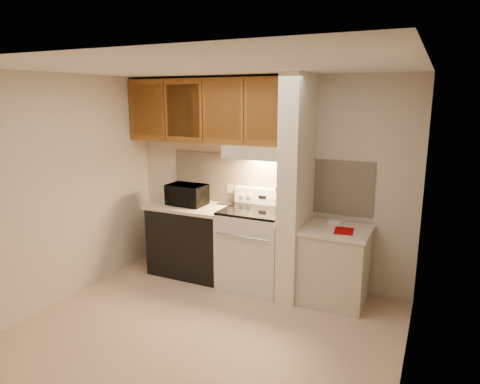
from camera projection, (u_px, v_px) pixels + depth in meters
The scene contains 50 objects.
floor at pixel (207, 329), 4.23m from camera, with size 3.60×3.60×0.00m, color #CAAB8E.
ceiling at pixel (203, 67), 3.69m from camera, with size 3.60×3.60×0.00m, color white.
wall_back at pixel (266, 180), 5.28m from camera, with size 3.60×0.02×2.50m, color beige.
wall_left at pixel (63, 190), 4.71m from camera, with size 0.02×3.00×2.50m, color beige.
wall_right at pixel (414, 233), 3.20m from camera, with size 0.02×3.00×2.50m, color beige.
backsplash at pixel (265, 181), 5.27m from camera, with size 2.60×0.02×0.63m, color beige.
range_body at pixel (254, 249), 5.15m from camera, with size 0.76×0.65×0.92m, color silver.
oven_window at pixel (243, 254), 4.86m from camera, with size 0.50×0.01×0.30m, color black.
oven_handle at pixel (242, 237), 4.78m from camera, with size 0.02×0.02×0.65m, color silver.
cooktop at pixel (255, 211), 5.04m from camera, with size 0.74×0.64×0.03m, color black.
range_backguard at pixel (264, 196), 5.27m from camera, with size 0.76×0.08×0.20m, color silver.
range_display at pixel (262, 197), 5.23m from camera, with size 0.10×0.01×0.04m, color black.
range_knob_left_outer at pixel (242, 195), 5.35m from camera, with size 0.05×0.05×0.02m, color silver.
range_knob_left_inner at pixel (249, 196), 5.31m from camera, with size 0.05×0.05×0.02m, color silver.
range_knob_right_inner at pixel (276, 199), 5.15m from camera, with size 0.05×0.05×0.02m, color silver.
range_knob_right_outer at pixel (284, 200), 5.11m from camera, with size 0.05×0.05×0.02m, color silver.
dishwasher_front at pixel (192, 240), 5.53m from camera, with size 1.00×0.63×0.87m, color black.
left_countertop at pixel (191, 206), 5.43m from camera, with size 1.04×0.67×0.04m, color beige.
spoon_rest at pixel (226, 204), 5.43m from camera, with size 0.24×0.08×0.02m, color black.
teal_jar at pixel (171, 201), 5.43m from camera, with size 0.09×0.09×0.10m, color #1F6765.
outlet at pixel (230, 189), 5.49m from camera, with size 0.08×0.01×0.12m, color beige.
microwave at pixel (187, 195), 5.40m from camera, with size 0.48×0.32×0.27m, color black.
partition_pillar at pixel (297, 189), 4.76m from camera, with size 0.22×0.70×2.50m, color #EEE4CA.
pillar_trim at pixel (287, 183), 4.80m from camera, with size 0.01×0.70×0.04m, color brown.
knife_strip at pixel (285, 182), 4.75m from camera, with size 0.02×0.42×0.04m, color black.
knife_blade_a at pixel (278, 194), 4.63m from camera, with size 0.01×0.04×0.16m, color silver.
knife_handle_a at pixel (279, 181), 4.59m from camera, with size 0.02×0.02×0.10m, color black.
knife_blade_b at pixel (281, 193), 4.72m from camera, with size 0.01×0.04×0.18m, color silver.
knife_handle_b at pixel (281, 179), 4.67m from camera, with size 0.02×0.02×0.10m, color black.
knife_blade_c at pixel (283, 193), 4.77m from camera, with size 0.01×0.04×0.20m, color silver.
knife_handle_c at pixel (284, 178), 4.76m from camera, with size 0.02×0.02×0.10m, color black.
knife_blade_d at pixel (286, 190), 4.83m from camera, with size 0.01×0.04×0.16m, color silver.
knife_handle_d at pixel (286, 177), 4.82m from camera, with size 0.02×0.02×0.10m, color black.
knife_blade_e at pixel (288, 189), 4.93m from camera, with size 0.01×0.04×0.18m, color silver.
knife_handle_e at pixel (289, 176), 4.88m from camera, with size 0.02×0.02×0.10m, color black.
oven_mitt at pixel (290, 188), 4.97m from camera, with size 0.03×0.10×0.24m, color slate.
right_cab_base at pixel (334, 267), 4.75m from camera, with size 0.70×0.60×0.81m, color beige.
right_countertop at pixel (336, 230), 4.66m from camera, with size 0.74×0.64×0.04m, color beige.
red_folder at pixel (344, 231), 4.55m from camera, with size 0.19×0.26×0.01m, color #9B0205.
white_box at pixel (335, 222), 4.83m from camera, with size 0.14×0.09×0.04m, color white.
range_hood at pixel (259, 152), 5.00m from camera, with size 0.78×0.44×0.15m, color beige.
hood_lip at pixel (252, 158), 4.83m from camera, with size 0.78×0.04×0.06m, color beige.
upper_cabinets at pixel (209, 111), 5.23m from camera, with size 2.18×0.33×0.77m, color brown.
cab_door_a at pixel (147, 110), 5.43m from camera, with size 0.46×0.01×0.63m, color brown.
cab_gap_a at pixel (165, 111), 5.32m from camera, with size 0.01×0.01×0.73m, color black.
cab_door_b at pixel (183, 111), 5.21m from camera, with size 0.46×0.01×0.63m, color brown.
cab_gap_b at pixel (202, 111), 5.09m from camera, with size 0.01×0.01×0.73m, color black.
cab_door_c at pixel (223, 111), 4.98m from camera, with size 0.46×0.01×0.63m, color brown.
cab_gap_c at pixel (244, 112), 4.86m from camera, with size 0.01×0.01×0.73m, color black.
cab_door_d at pixel (266, 112), 4.75m from camera, with size 0.46×0.01×0.63m, color brown.
Camera 1 is at (1.93, -3.33, 2.24)m, focal length 32.00 mm.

